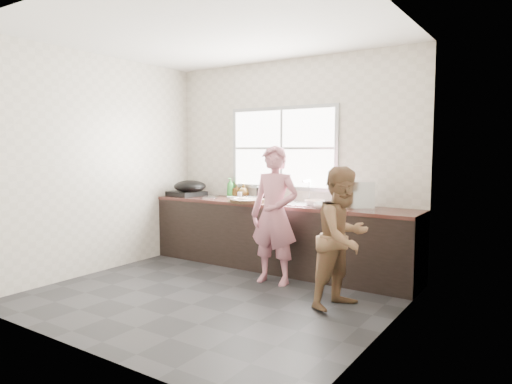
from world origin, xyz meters
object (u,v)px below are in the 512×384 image
Objects in this scene: person_side at (343,238)px; wok at (190,186)px; bottle_brown_tall at (237,191)px; woman at (274,219)px; bowl_crabs at (315,204)px; bowl_held at (320,205)px; pot_lid_left at (209,198)px; black_pot at (265,193)px; plate_food at (235,197)px; pot_lid_right at (212,196)px; burner at (187,193)px; cutting_board at (247,201)px; bowl_mince at (242,200)px; glass_jar at (240,195)px; bottle_green at (230,187)px; bottle_brown_short at (243,191)px; dish_rack at (356,195)px.

wok is at bearing 90.24° from person_side.
bottle_brown_tall is at bearing 79.06° from person_side.
woman reaches higher than bowl_crabs.
bowl_held reaches higher than pot_lid_left.
bowl_crabs is 0.42× the size of wok.
bowl_crabs is 0.96m from black_pot.
woman reaches higher than plate_food.
pot_lid_left is (-1.76, 0.12, -0.02)m from bowl_held.
bowl_held is 0.78× the size of pot_lid_right.
wok reaches higher than bowl_held.
bottle_brown_tall is 0.77m from burner.
cutting_board is 0.97m from pot_lid_right.
pot_lid_left is at bearing 176.00° from bowl_held.
pot_lid_right is (-0.89, -0.06, -0.08)m from black_pot.
plate_food is at bearing 141.77° from woman.
plate_food is at bearing -173.40° from black_pot.
bowl_crabs is (0.97, 0.12, 0.00)m from bowl_mince.
pot_lid_left is at bearing -157.50° from black_pot.
plate_food is 0.10m from bottle_brown_tall.
bowl_mince is at bearing -98.67° from black_pot.
woman reaches higher than bowl_held.
cutting_board is 1.11m from wok.
bottle_brown_tall is 0.42m from pot_lid_right.
glass_jar is at bearing -8.16° from pot_lid_right.
bottle_brown_tall is at bearing 139.96° from woman.
glass_jar is (-1.23, 0.19, 0.02)m from bowl_crabs.
pot_lid_right is at bearing -169.46° from bottle_green.
bottle_green is at bearing 29.65° from wok.
bottle_green is 0.23m from bottle_brown_short.
pot_lid_left is at bearing -115.49° from bottle_green.
bowl_held is (1.09, 0.01, 0.00)m from bowl_mince.
burner is at bearing 153.33° from wok.
bottle_brown_short is 1.77m from dish_rack.
plate_food is 0.68m from wok.
woman is 1.69m from pot_lid_right.
bottle_brown_tall is (-1.50, 0.43, 0.06)m from bowl_held.
bottle_brown_short is 0.79m from wok.
dish_rack is (1.71, -0.11, 0.11)m from glass_jar.
bowl_mince is at bearing -11.49° from pot_lid_left.
glass_jar is (0.03, -0.14, -0.05)m from bottle_brown_short.
cutting_board is 0.65m from bottle_brown_tall.
bottle_brown_tall reaches higher than glass_jar.
burner is (-0.89, -0.09, -0.01)m from glass_jar.
bowl_held is at bearing 37.25° from woman.
woman is 1.32m from plate_food.
bottle_green is (-1.49, 0.32, 0.11)m from bowl_crabs.
bowl_held is 1.45m from bottle_brown_short.
bottle_green reaches higher than bottle_brown_tall.
bowl_mince is 2.32× the size of glass_jar.
cutting_board reaches higher than pot_lid_left.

